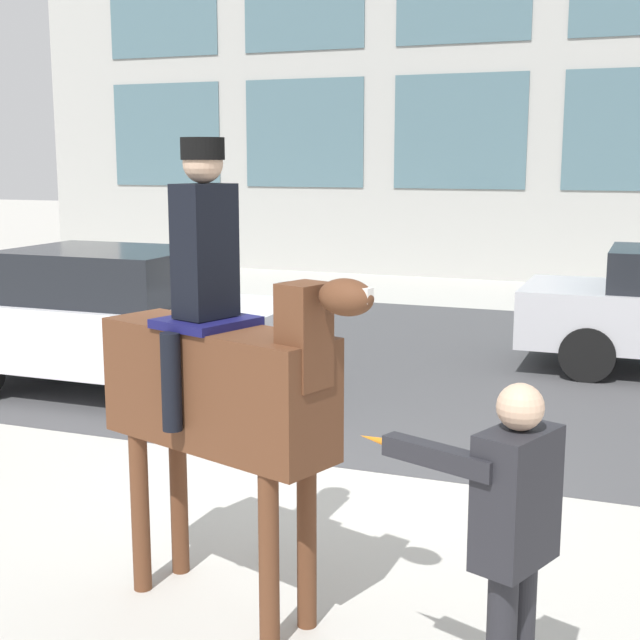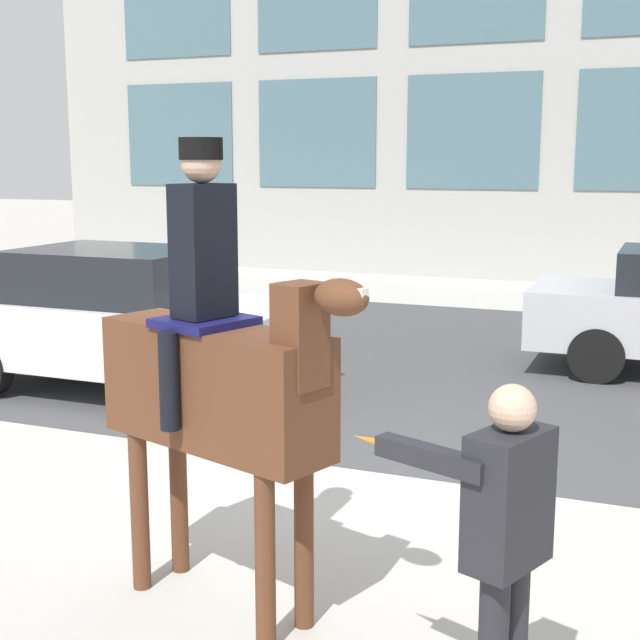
# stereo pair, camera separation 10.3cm
# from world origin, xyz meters

# --- Properties ---
(ground_plane) EXTENTS (80.00, 80.00, 0.00)m
(ground_plane) POSITION_xyz_m (0.00, 0.00, 0.00)
(ground_plane) COLOR #B2AFA8
(road_surface) EXTENTS (24.38, 8.50, 0.01)m
(road_surface) POSITION_xyz_m (0.00, 4.75, 0.00)
(road_surface) COLOR #444447
(road_surface) RESTS_ON ground_plane
(mounted_horse_lead) EXTENTS (1.82, 0.89, 2.70)m
(mounted_horse_lead) POSITION_xyz_m (0.11, -1.99, 1.40)
(mounted_horse_lead) COLOR #59331E
(mounted_horse_lead) RESTS_ON ground_plane
(pedestrian_bystander) EXTENTS (0.91, 0.45, 1.68)m
(pedestrian_bystander) POSITION_xyz_m (1.84, -2.69, 0.99)
(pedestrian_bystander) COLOR #232328
(pedestrian_bystander) RESTS_ON ground_plane
(street_car_near_lane) EXTENTS (4.07, 1.87, 1.60)m
(street_car_near_lane) POSITION_xyz_m (-3.31, 2.02, 0.82)
(street_car_near_lane) COLOR silver
(street_car_near_lane) RESTS_ON ground_plane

